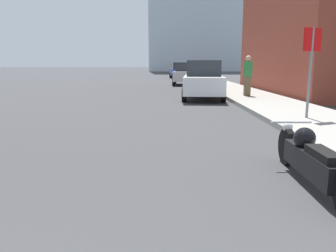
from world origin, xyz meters
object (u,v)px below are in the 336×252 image
(pedestrian, at_px, (248,75))
(parked_car_blue, at_px, (179,71))
(motorcycle, at_px, (311,159))
(stop_sign, at_px, (311,57))
(parked_car_white, at_px, (203,80))
(parked_car_black, at_px, (177,70))
(parked_car_silver, at_px, (186,74))
(parked_car_yellow, at_px, (175,68))

(pedestrian, bearing_deg, parked_car_blue, 95.79)
(motorcycle, distance_m, stop_sign, 5.26)
(parked_car_white, relative_size, pedestrian, 2.45)
(motorcycle, xyz_separation_m, stop_sign, (1.94, 4.68, 1.40))
(parked_car_black, bearing_deg, stop_sign, -84.16)
(parked_car_white, relative_size, parked_car_silver, 1.08)
(motorcycle, height_order, pedestrian, pedestrian)
(parked_car_silver, bearing_deg, pedestrian, -74.00)
(motorcycle, height_order, parked_car_silver, parked_car_silver)
(parked_car_white, bearing_deg, parked_car_blue, 95.60)
(parked_car_white, xyz_separation_m, parked_car_silver, (-0.17, 10.46, -0.03))
(parked_car_blue, distance_m, stop_sign, 28.75)
(parked_car_white, height_order, stop_sign, stop_sign)
(pedestrian, bearing_deg, parked_car_black, 93.58)
(parked_car_yellow, bearing_deg, parked_car_blue, -86.86)
(parked_car_silver, height_order, pedestrian, pedestrian)
(parked_car_blue, distance_m, parked_car_yellow, 23.27)
(motorcycle, bearing_deg, parked_car_white, 92.56)
(motorcycle, height_order, stop_sign, stop_sign)
(parked_car_silver, height_order, parked_car_blue, parked_car_blue)
(stop_sign, bearing_deg, parked_car_silver, 97.76)
(parked_car_silver, relative_size, parked_car_yellow, 0.98)
(parked_car_black, xyz_separation_m, stop_sign, (2.15, -39.62, 0.96))
(parked_car_yellow, bearing_deg, stop_sign, -83.96)
(parked_car_white, distance_m, parked_car_blue, 22.24)
(parked_car_black, height_order, stop_sign, stop_sign)
(parked_car_silver, bearing_deg, motorcycle, -85.03)
(motorcycle, relative_size, parked_car_yellow, 0.59)
(parked_car_white, xyz_separation_m, parked_car_black, (-0.03, 33.22, -0.06))
(parked_car_blue, bearing_deg, pedestrian, -89.15)
(parked_car_black, bearing_deg, motorcycle, -87.00)
(motorcycle, bearing_deg, parked_car_black, 91.90)
(motorcycle, bearing_deg, parked_car_silver, 92.57)
(stop_sign, relative_size, pedestrian, 1.30)
(parked_car_silver, distance_m, stop_sign, 17.04)
(parked_car_white, height_order, parked_car_blue, parked_car_blue)
(parked_car_white, bearing_deg, motorcycle, -84.02)
(parked_car_white, bearing_deg, parked_car_silver, 96.01)
(parked_car_blue, bearing_deg, motorcycle, -94.27)
(parked_car_blue, distance_m, pedestrian, 22.37)
(parked_car_blue, bearing_deg, parked_car_white, -94.40)
(parked_car_black, bearing_deg, pedestrian, -83.70)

